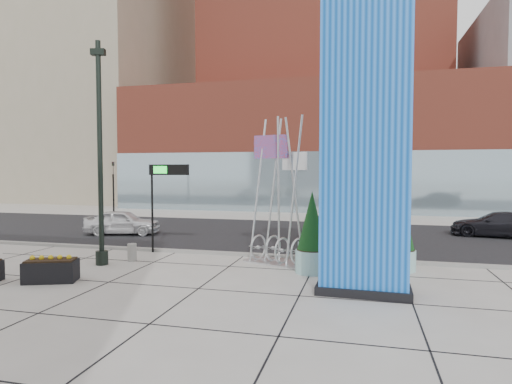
% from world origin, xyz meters
% --- Properties ---
extents(ground, '(160.00, 160.00, 0.00)m').
position_xyz_m(ground, '(0.00, 0.00, 0.00)').
color(ground, '#9E9991').
rests_on(ground, ground).
extents(street_asphalt, '(80.00, 12.00, 0.02)m').
position_xyz_m(street_asphalt, '(0.00, 10.00, 0.01)').
color(street_asphalt, black).
rests_on(street_asphalt, ground).
extents(curb_edge, '(80.00, 0.30, 0.12)m').
position_xyz_m(curb_edge, '(0.00, 4.00, 0.06)').
color(curb_edge, gray).
rests_on(curb_edge, ground).
extents(tower_podium, '(34.00, 10.00, 11.00)m').
position_xyz_m(tower_podium, '(1.00, 27.00, 5.50)').
color(tower_podium, '#AD4532').
rests_on(tower_podium, ground).
extents(tower_glass_front, '(34.00, 0.60, 5.00)m').
position_xyz_m(tower_glass_front, '(1.00, 22.20, 2.50)').
color(tower_glass_front, '#8CA5B2').
rests_on(tower_glass_front, ground).
extents(building_beige_left, '(18.00, 20.00, 34.00)m').
position_xyz_m(building_beige_left, '(-26.00, 34.00, 17.00)').
color(building_beige_left, gray).
rests_on(building_beige_left, ground).
extents(blue_pylon, '(2.65, 1.24, 8.71)m').
position_xyz_m(blue_pylon, '(5.73, -0.35, 4.21)').
color(blue_pylon, '#0B4DB0').
rests_on(blue_pylon, ground).
extents(lamp_post, '(0.55, 0.45, 8.19)m').
position_xyz_m(lamp_post, '(-3.68, 1.15, 3.35)').
color(lamp_post, black).
rests_on(lamp_post, ground).
extents(public_art_sculpture, '(2.69, 2.04, 5.48)m').
position_xyz_m(public_art_sculpture, '(2.62, 3.00, 1.44)').
color(public_art_sculpture, silver).
rests_on(public_art_sculpture, ground).
extents(concrete_bollard, '(0.34, 0.34, 0.67)m').
position_xyz_m(concrete_bollard, '(-2.93, 2.00, 0.33)').
color(concrete_bollard, gray).
rests_on(concrete_bollard, ground).
extents(overhead_street_sign, '(1.76, 0.20, 3.74)m').
position_xyz_m(overhead_street_sign, '(-2.36, 3.80, 3.21)').
color(overhead_street_sign, black).
rests_on(overhead_street_sign, ground).
extents(round_planter_east, '(1.04, 1.04, 2.60)m').
position_xyz_m(round_planter_east, '(7.00, 2.88, 1.23)').
color(round_planter_east, '#93C7C6').
rests_on(round_planter_east, ground).
extents(round_planter_mid, '(1.12, 1.12, 2.80)m').
position_xyz_m(round_planter_mid, '(4.02, 1.80, 1.33)').
color(round_planter_mid, '#93C7C6').
rests_on(round_planter_mid, ground).
extents(round_planter_west, '(1.05, 1.05, 2.62)m').
position_xyz_m(round_planter_west, '(3.80, 3.60, 1.24)').
color(round_planter_west, '#93C7C6').
rests_on(round_planter_west, ground).
extents(box_planter_south, '(1.72, 1.27, 0.85)m').
position_xyz_m(box_planter_south, '(-3.80, -1.38, 0.39)').
color(box_planter_south, black).
rests_on(box_planter_south, ground).
extents(car_white_west, '(4.21, 2.49, 1.34)m').
position_xyz_m(car_white_west, '(-6.91, 7.86, 0.67)').
color(car_white_west, silver).
rests_on(car_white_west, ground).
extents(car_silver_mid, '(4.45, 1.93, 1.42)m').
position_xyz_m(car_silver_mid, '(5.11, 8.13, 0.71)').
color(car_silver_mid, '#B3B5BB').
rests_on(car_silver_mid, ground).
extents(car_dark_east, '(4.84, 2.76, 1.32)m').
position_xyz_m(car_dark_east, '(12.57, 11.88, 0.66)').
color(car_dark_east, black).
rests_on(car_dark_east, ground).
extents(traffic_signal, '(0.15, 0.18, 4.10)m').
position_xyz_m(traffic_signal, '(-12.00, 15.00, 2.30)').
color(traffic_signal, black).
rests_on(traffic_signal, ground).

